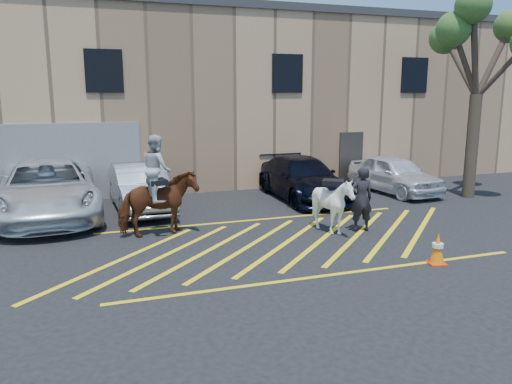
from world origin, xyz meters
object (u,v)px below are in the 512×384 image
object	(u,v)px
car_white_suv	(394,174)
tree	(481,40)
traffic_cone	(438,249)
car_silver_sedan	(140,187)
mounted_bay	(158,196)
car_blue_suv	(302,178)
saddled_white	(332,205)
handler	(361,199)
car_white_pickup	(47,190)

from	to	relation	value
car_white_suv	tree	size ratio (longest dim) A/B	0.59
car_white_suv	tree	world-z (taller)	tree
traffic_cone	car_silver_sedan	bearing A→B (deg)	126.85
mounted_bay	traffic_cone	xyz separation A→B (m)	(5.65, -4.41, -0.75)
car_silver_sedan	car_blue_suv	distance (m)	5.84
saddled_white	car_white_suv	bearing A→B (deg)	41.19
car_blue_suv	tree	xyz separation A→B (m)	(6.00, -1.79, 4.93)
handler	tree	size ratio (longest dim) A/B	0.25
mounted_bay	car_white_suv	bearing A→B (deg)	17.65
car_silver_sedan	handler	xyz separation A→B (m)	(5.57, -4.68, 0.15)
saddled_white	traffic_cone	world-z (taller)	saddled_white
traffic_cone	tree	size ratio (longest dim) A/B	0.10
mounted_bay	tree	distance (m)	12.67
car_blue_suv	car_white_suv	bearing A→B (deg)	-1.17
car_blue_suv	car_white_suv	world-z (taller)	car_blue_suv
car_silver_sedan	traffic_cone	bearing A→B (deg)	-55.56
car_silver_sedan	tree	size ratio (longest dim) A/B	0.64
car_silver_sedan	handler	distance (m)	7.27
saddled_white	tree	distance (m)	9.06
handler	car_blue_suv	bearing A→B (deg)	-86.00
mounted_bay	car_blue_suv	bearing A→B (deg)	29.21
handler	saddled_white	bearing A→B (deg)	1.86
car_white_pickup	traffic_cone	bearing A→B (deg)	-44.07
car_white_pickup	car_white_suv	distance (m)	12.53
mounted_bay	saddled_white	world-z (taller)	mounted_bay
tree	car_white_suv	bearing A→B (deg)	142.83
car_white_pickup	saddled_white	size ratio (longest dim) A/B	3.32
handler	tree	bearing A→B (deg)	-148.50
car_white_pickup	handler	size ratio (longest dim) A/B	3.49
car_silver_sedan	handler	world-z (taller)	handler
car_blue_suv	saddled_white	distance (m)	4.65
car_silver_sedan	car_blue_suv	bearing A→B (deg)	-3.23
saddled_white	traffic_cone	distance (m)	3.31
car_white_suv	saddled_white	bearing A→B (deg)	-144.21
car_silver_sedan	traffic_cone	xyz separation A→B (m)	(5.77, -7.70, -0.40)
car_blue_suv	saddled_white	xyz separation A→B (m)	(-1.13, -4.51, 0.05)
car_silver_sedan	saddled_white	size ratio (longest dim) A/B	2.41
mounted_bay	car_silver_sedan	bearing A→B (deg)	92.07
car_silver_sedan	saddled_white	bearing A→B (deg)	-46.67
car_white_suv	handler	bearing A→B (deg)	-138.28
handler	mounted_bay	xyz separation A→B (m)	(-5.45, 1.39, 0.20)
car_blue_suv	traffic_cone	distance (m)	7.62
handler	saddled_white	world-z (taller)	handler
car_white_pickup	car_white_suv	world-z (taller)	car_white_pickup
car_blue_suv	mounted_bay	xyz separation A→B (m)	(-5.72, -3.20, 0.36)
car_white_pickup	mounted_bay	distance (m)	4.35
saddled_white	mounted_bay	bearing A→B (deg)	164.11
car_silver_sedan	saddled_white	world-z (taller)	saddled_white
car_blue_suv	mounted_bay	world-z (taller)	mounted_bay
car_white_suv	traffic_cone	size ratio (longest dim) A/B	5.89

